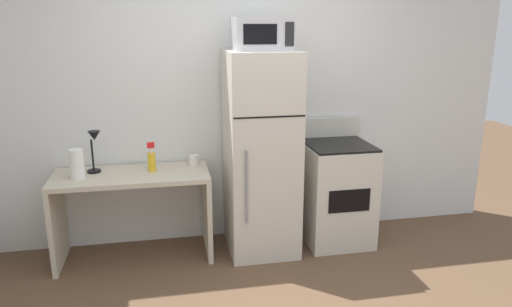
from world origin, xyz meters
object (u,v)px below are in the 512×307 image
Objects in this scene: paper_towel_roll at (77,164)px; oven_range at (336,192)px; desk at (133,198)px; spray_bottle at (152,160)px; desk_lamp at (94,144)px; microwave at (262,34)px; refrigerator at (261,154)px; coffee_mug at (194,160)px.

oven_range is (2.20, 0.04, -0.40)m from paper_towel_roll.
spray_bottle is at bearing 9.79° from desk.
desk is 0.54m from desk_lamp.
microwave is 0.42× the size of oven_range.
oven_range is (2.08, -0.10, -0.52)m from desk_lamp.
desk is 1.14m from refrigerator.
desk is 3.60× the size of desk_lamp.
refrigerator is 0.81m from oven_range.
spray_bottle reaches higher than desk.
oven_range reaches higher than spray_bottle.
oven_range is at bearing -0.62° from desk.
spray_bottle is at bearing -6.55° from desk_lamp.
spray_bottle is at bearing 175.68° from refrigerator.
oven_range is (0.71, 0.02, -0.40)m from refrigerator.
desk_lamp is at bearing 47.99° from paper_towel_roll.
oven_range is at bearing 0.94° from paper_towel_roll.
refrigerator is 1.58× the size of oven_range.
oven_range is (1.27, -0.14, -0.33)m from coffee_mug.
oven_range is (0.71, 0.04, -1.40)m from microwave.
microwave reaches higher than desk.
desk_lamp is at bearing 163.93° from desk.
spray_bottle is at bearing 178.28° from oven_range.
paper_towel_roll is at bearing 179.78° from microwave.
refrigerator is at bearing 0.59° from paper_towel_roll.
refrigerator is (0.92, -0.07, 0.02)m from spray_bottle.
coffee_mug is 1.22m from microwave.
refrigerator reaches higher than paper_towel_roll.
spray_bottle is 0.37m from coffee_mug.
desk is 0.60m from coffee_mug.
coffee_mug is (0.81, 0.04, -0.19)m from desk_lamp.
spray_bottle is 0.14× the size of refrigerator.
spray_bottle is at bearing 8.37° from paper_towel_roll.
oven_range is at bearing 1.67° from refrigerator.
paper_towel_roll is 2.24m from oven_range.
desk is 0.53m from paper_towel_roll.
microwave reaches higher than spray_bottle.
desk is at bearing 7.77° from paper_towel_roll.
coffee_mug is 0.59m from refrigerator.
spray_bottle is 0.54× the size of microwave.
microwave is (0.92, -0.09, 1.02)m from spray_bottle.
refrigerator reaches higher than oven_range.
microwave is at bearing -3.22° from desk.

